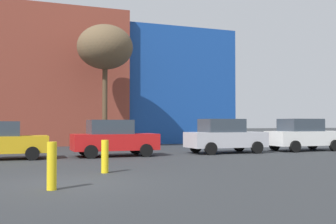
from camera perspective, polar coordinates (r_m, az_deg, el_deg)
The scene contains 8 objects.
ground_plane at distance 11.67m, azimuth -13.69°, elevation -9.65°, with size 200.00×200.00×0.00m, color #2D3033.
parked_car_1 at distance 20.04m, azimuth -22.30°, elevation -3.69°, with size 4.00×1.96×1.73m.
parked_car_2 at distance 20.56m, azimuth -7.59°, elevation -3.63°, with size 4.18×2.05×1.81m.
parked_car_3 at distance 22.78m, azimuth 7.88°, elevation -3.34°, with size 4.33×2.12×1.88m.
parked_car_4 at distance 25.72m, azimuth 18.29°, elevation -3.04°, with size 4.39×2.15×1.90m.
bare_tree_0 at distance 27.77m, azimuth -8.75°, elevation 8.80°, with size 3.69×3.69×8.16m.
bollard_yellow_0 at distance 13.79m, azimuth -8.77°, elevation -6.13°, with size 0.24×0.24×1.09m, color yellow.
bollard_yellow_1 at distance 10.59m, azimuth -15.86°, elevation -7.23°, with size 0.24×0.24×1.19m, color yellow.
Camera 1 is at (-1.40, -11.47, 1.66)m, focal length 43.83 mm.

